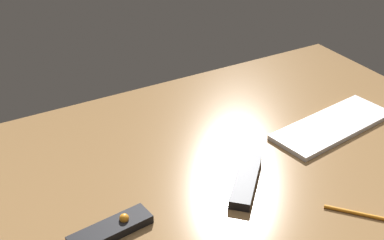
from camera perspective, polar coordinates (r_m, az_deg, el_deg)
The scene contains 5 objects.
desk at distance 124.81cm, azimuth 2.33°, elevation -4.66°, with size 140.00×84.00×2.00cm, color olive.
keyboard at distance 140.68cm, azimuth 15.16°, elevation -0.57°, with size 35.10×12.69×1.27cm, color white.
media_remote at distance 105.02cm, azimuth -8.84°, elevation -11.74°, with size 17.28×6.95×3.15cm.
tv_remote at distance 116.20cm, azimuth 5.92°, elevation -6.63°, with size 18.36×4.63×2.08cm, color black.
pen at distance 113.47cm, azimuth 18.06°, elevation -9.78°, with size 0.73×0.73×14.96cm, color orange.
Camera 1 is at (-54.75, -85.72, 73.33)cm, focal length 48.67 mm.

